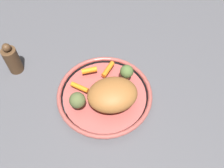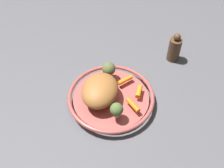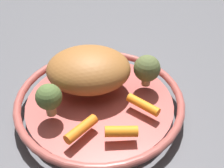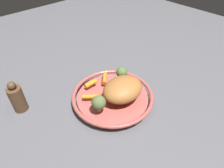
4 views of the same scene
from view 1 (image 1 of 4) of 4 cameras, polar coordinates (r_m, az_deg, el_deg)
name	(u,v)px [view 1 (image 1 of 4)]	position (r m, az deg, el deg)	size (l,w,h in m)	color
ground_plane	(105,99)	(0.89, -1.63, -3.40)	(2.49, 2.49, 0.00)	#4C4C51
serving_bowl	(105,96)	(0.87, -1.66, -2.66)	(0.32, 0.32, 0.04)	#A84C47
roast_chicken_piece	(112,95)	(0.80, 0.10, -2.39)	(0.16, 0.13, 0.08)	#965D2D
baby_carrot_near_rim	(108,69)	(0.90, -0.89, 3.36)	(0.02, 0.02, 0.07)	orange
baby_carrot_center	(89,70)	(0.90, -5.13, 3.09)	(0.02, 0.02, 0.05)	orange
baby_carrot_back	(80,87)	(0.86, -7.30, -0.70)	(0.02, 0.02, 0.06)	orange
broccoli_floret_edge	(127,72)	(0.86, 3.32, 2.74)	(0.05, 0.05, 0.06)	tan
broccoli_floret_large	(77,100)	(0.80, -7.80, -3.67)	(0.05, 0.05, 0.06)	tan
pepper_mill	(12,59)	(0.98, -21.53, 5.17)	(0.05, 0.05, 0.14)	#4C331E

